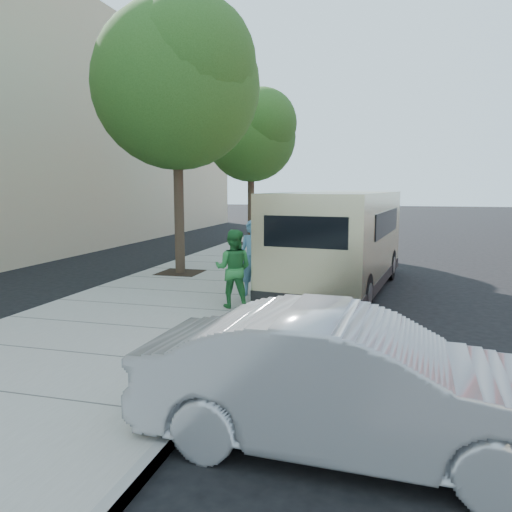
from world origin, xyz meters
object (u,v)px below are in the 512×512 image
person_green_shirt (233,269)px  person_striped_polo (287,258)px  person_officer (253,258)px  parking_meter (278,258)px  van (340,239)px  sedan (351,383)px  tree_near (178,79)px  person_gray_shirt (275,264)px  tree_far (252,132)px

person_green_shirt → person_striped_polo: 1.98m
person_officer → person_striped_polo: 0.96m
parking_meter → person_officer: bearing=136.4°
van → sedan: 7.97m
tree_near → person_gray_shirt: bearing=-41.5°
tree_near → person_green_shirt: size_ratio=4.68×
person_officer → person_striped_polo: size_ratio=1.10×
van → person_striped_polo: van is taller
parking_meter → van: size_ratio=0.19×
tree_near → van: 6.25m
person_striped_polo → person_officer: bearing=17.0°
parking_meter → tree_far: bearing=100.9°
tree_far → parking_meter: size_ratio=4.88×
person_gray_shirt → tree_near: bearing=-69.8°
tree_far → van: 9.97m
person_gray_shirt → person_striped_polo: 1.32m
tree_far → van: size_ratio=0.94×
person_officer → person_striped_polo: (0.65, 0.70, -0.08)m
van → person_green_shirt: van is taller
tree_far → person_officer: (2.80, -10.03, -3.87)m
van → person_officer: bearing=-125.8°
sedan → van: bearing=9.0°
van → person_gray_shirt: (-1.11, -2.54, -0.30)m
tree_far → person_striped_polo: tree_far is taller
sedan → person_gray_shirt: size_ratio=2.48×
parking_meter → person_gray_shirt: size_ratio=0.77×
tree_far → sedan: (5.45, -16.00, -4.18)m
parking_meter → person_striped_polo: person_striped_polo is taller
parking_meter → person_green_shirt: person_green_shirt is taller
tree_near → person_green_shirt: tree_near is taller
parking_meter → van: 2.66m
person_green_shirt → person_gray_shirt: 0.91m
tree_far → sedan: tree_far is taller
tree_near → parking_meter: (3.50, -2.94, -4.43)m
person_officer → person_gray_shirt: 0.91m
tree_far → person_striped_polo: bearing=-69.7°
parking_meter → person_gray_shirt: bearing=-121.6°
parking_meter → person_striped_polo: 1.22m
parking_meter → person_officer: 0.88m
tree_far → person_gray_shirt: size_ratio=3.77×
person_officer → person_striped_polo: bearing=45.4°
tree_near → van: tree_near is taller
person_green_shirt → person_gray_shirt: bearing=-149.9°
van → sedan: size_ratio=1.61×
person_gray_shirt → person_green_shirt: bearing=6.3°
person_striped_polo → person_green_shirt: bearing=38.1°
tree_near → tree_far: size_ratio=1.16×
parking_meter → person_striped_polo: bearing=84.9°
parking_meter → van: (1.06, 2.43, 0.20)m
tree_near → tree_far: bearing=90.0°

